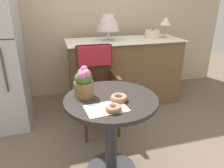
# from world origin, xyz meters

# --- Properties ---
(back_wall) EXTENTS (4.80, 0.10, 2.70)m
(back_wall) POSITION_xyz_m (0.00, 1.85, 1.35)
(back_wall) COLOR #C1AD8E
(back_wall) RESTS_ON ground
(cafe_table) EXTENTS (0.72, 0.72, 0.72)m
(cafe_table) POSITION_xyz_m (0.00, 0.00, 0.51)
(cafe_table) COLOR #282321
(cafe_table) RESTS_ON ground
(wicker_chair) EXTENTS (0.42, 0.45, 0.95)m
(wicker_chair) POSITION_xyz_m (0.04, 0.74, 0.64)
(wicker_chair) COLOR #472D19
(wicker_chair) RESTS_ON ground
(paper_napkin) EXTENTS (0.30, 0.22, 0.00)m
(paper_napkin) POSITION_xyz_m (-0.08, -0.15, 0.72)
(paper_napkin) COLOR white
(paper_napkin) RESTS_ON cafe_table
(donut_front) EXTENTS (0.13, 0.13, 0.04)m
(donut_front) POSITION_xyz_m (0.04, -0.06, 0.74)
(donut_front) COLOR #936033
(donut_front) RESTS_ON cafe_table
(donut_mid) EXTENTS (0.11, 0.11, 0.04)m
(donut_mid) POSITION_xyz_m (-0.04, -0.20, 0.74)
(donut_mid) COLOR #936033
(donut_mid) RESTS_ON cafe_table
(flower_vase) EXTENTS (0.15, 0.15, 0.23)m
(flower_vase) POSITION_xyz_m (-0.19, 0.09, 0.83)
(flower_vase) COLOR brown
(flower_vase) RESTS_ON cafe_table
(display_counter) EXTENTS (1.56, 0.62, 0.90)m
(display_counter) POSITION_xyz_m (0.55, 1.30, 0.45)
(display_counter) COLOR brown
(display_counter) RESTS_ON ground
(tiered_cake_stand) EXTENTS (0.30, 0.30, 0.33)m
(tiered_cake_stand) POSITION_xyz_m (0.32, 1.30, 1.10)
(tiered_cake_stand) COLOR silver
(tiered_cake_stand) RESTS_ON display_counter
(round_layer_cake) EXTENTS (0.20, 0.20, 0.13)m
(round_layer_cake) POSITION_xyz_m (0.96, 1.34, 0.95)
(round_layer_cake) COLOR beige
(round_layer_cake) RESTS_ON display_counter
(table_lamp) EXTENTS (0.15, 0.15, 0.28)m
(table_lamp) POSITION_xyz_m (1.13, 1.29, 1.12)
(table_lamp) COLOR #B28C47
(table_lamp) RESTS_ON display_counter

